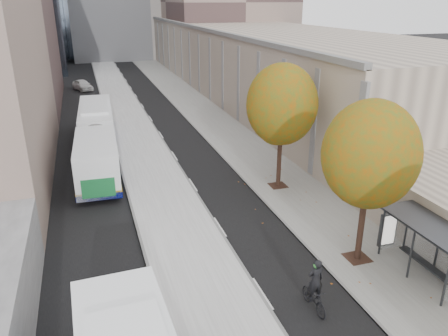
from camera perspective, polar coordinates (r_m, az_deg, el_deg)
name	(u,v)px	position (r m, az deg, el deg)	size (l,w,h in m)	color
bus_platform	(137,139)	(38.83, -11.24, 3.68)	(4.25, 150.00, 0.15)	#A8A8A8
sidewalk	(225,132)	(40.44, 0.09, 4.75)	(4.75, 150.00, 0.08)	gray
building_tan	(237,51)	(70.30, 1.70, 15.07)	(18.00, 92.00, 8.00)	gray
bus_shelter	(432,232)	(20.83, 25.55, -7.60)	(1.90, 4.40, 2.53)	#383A3F
tree_c	(370,155)	(19.77, 18.57, 1.66)	(4.20, 4.20, 7.28)	black
tree_d	(282,105)	(27.16, 7.57, 8.20)	(4.40, 4.40, 7.60)	black
bus_far	(97,136)	(35.02, -16.29, 4.03)	(3.39, 18.30, 3.04)	white
cyclist	(314,291)	(18.03, 11.73, -15.51)	(0.67, 1.80, 2.29)	black
distant_car	(83,85)	(62.59, -17.98, 10.27)	(1.69, 4.19, 1.43)	white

